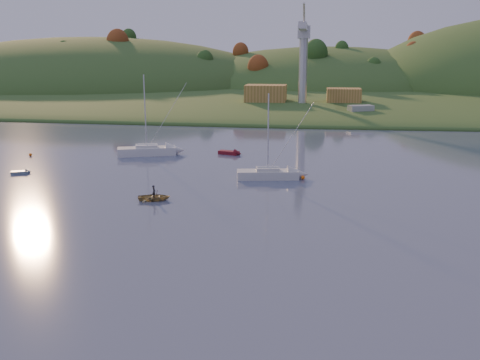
# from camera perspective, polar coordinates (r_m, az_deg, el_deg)

# --- Properties ---
(far_shore) EXTENTS (620.00, 220.00, 1.50)m
(far_shore) POSITION_cam_1_polar(r_m,az_deg,el_deg) (254.30, 6.85, 9.87)
(far_shore) COLOR #355120
(far_shore) RESTS_ON ground
(shore_slope) EXTENTS (640.00, 150.00, 7.00)m
(shore_slope) POSITION_cam_1_polar(r_m,az_deg,el_deg) (189.50, 6.38, 8.63)
(shore_slope) COLOR #355120
(shore_slope) RESTS_ON ground
(hill_left) EXTENTS (170.00, 140.00, 44.00)m
(hill_left) POSITION_cam_1_polar(r_m,az_deg,el_deg) (243.81, -15.29, 9.34)
(hill_left) COLOR #355120
(hill_left) RESTS_ON ground
(hill_center) EXTENTS (140.00, 120.00, 36.00)m
(hill_center) POSITION_cam_1_polar(r_m,az_deg,el_deg) (234.33, 9.21, 9.48)
(hill_center) COLOR #355120
(hill_center) RESTS_ON ground
(hillside_trees) EXTENTS (280.00, 50.00, 32.00)m
(hillside_trees) POSITION_cam_1_polar(r_m,az_deg,el_deg) (209.42, 6.56, 9.10)
(hillside_trees) COLOR #1D4B1A
(hillside_trees) RESTS_ON ground
(wharf) EXTENTS (42.00, 16.00, 2.40)m
(wharf) POSITION_cam_1_polar(r_m,az_deg,el_deg) (146.49, 7.83, 7.61)
(wharf) COLOR slate
(wharf) RESTS_ON ground
(shed_west) EXTENTS (11.00, 8.00, 4.80)m
(shed_west) POSITION_cam_1_polar(r_m,az_deg,el_deg) (147.79, 2.77, 9.17)
(shed_west) COLOR olive
(shed_west) RESTS_ON wharf
(shed_east) EXTENTS (9.00, 7.00, 4.00)m
(shed_east) POSITION_cam_1_polar(r_m,az_deg,el_deg) (148.38, 11.00, 8.81)
(shed_east) COLOR olive
(shed_east) RESTS_ON wharf
(dock_crane) EXTENTS (3.20, 28.00, 20.30)m
(dock_crane) POSITION_cam_1_polar(r_m,az_deg,el_deg) (142.16, 6.79, 13.91)
(dock_crane) COLOR #B7B7BC
(dock_crane) RESTS_ON wharf
(sailboat_near) EXTENTS (9.54, 5.49, 12.68)m
(sailboat_near) POSITION_cam_1_polar(r_m,az_deg,el_deg) (86.63, -9.92, 3.16)
(sailboat_near) COLOR silver
(sailboat_near) RESTS_ON ground
(sailboat_far) EXTENTS (8.24, 3.71, 11.03)m
(sailboat_far) POSITION_cam_1_polar(r_m,az_deg,el_deg) (69.59, 2.97, 0.72)
(sailboat_far) COLOR beige
(sailboat_far) RESTS_ON ground
(canoe) EXTENTS (4.04, 3.27, 0.74)m
(canoe) POSITION_cam_1_polar(r_m,az_deg,el_deg) (60.33, -9.14, -1.81)
(canoe) COLOR #978753
(canoe) RESTS_ON ground
(paddler) EXTENTS (0.46, 0.60, 1.47)m
(paddler) POSITION_cam_1_polar(r_m,az_deg,el_deg) (60.23, -9.16, -1.47)
(paddler) COLOR black
(paddler) RESTS_ON ground
(red_tender) EXTENTS (4.09, 2.40, 1.32)m
(red_tender) POSITION_cam_1_polar(r_m,az_deg,el_deg) (85.81, -0.76, 2.90)
(red_tender) COLOR maroon
(red_tender) RESTS_ON ground
(grey_dinghy) EXTENTS (2.78, 1.91, 0.98)m
(grey_dinghy) POSITION_cam_1_polar(r_m,az_deg,el_deg) (78.21, -22.07, 0.78)
(grey_dinghy) COLOR slate
(grey_dinghy) RESTS_ON ground
(work_vessel) EXTENTS (14.36, 9.44, 3.48)m
(work_vessel) POSITION_cam_1_polar(r_m,az_deg,el_deg) (133.01, 12.73, 6.82)
(work_vessel) COLOR slate
(work_vessel) RESTS_ON ground
(buoy_1) EXTENTS (0.50, 0.50, 0.50)m
(buoy_1) POSITION_cam_1_polar(r_m,az_deg,el_deg) (69.68, 6.73, 0.26)
(buoy_1) COLOR #FF650D
(buoy_1) RESTS_ON ground
(buoy_2) EXTENTS (0.50, 0.50, 0.50)m
(buoy_2) POSITION_cam_1_polar(r_m,az_deg,el_deg) (90.86, -21.46, 2.54)
(buoy_2) COLOR #FF650D
(buoy_2) RESTS_ON ground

